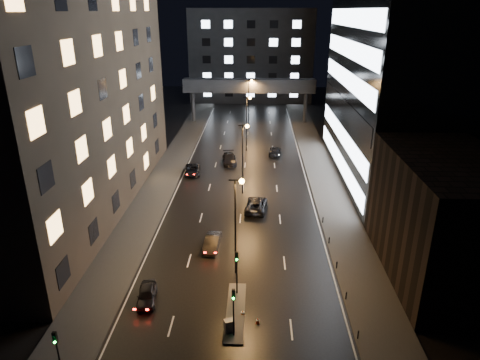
# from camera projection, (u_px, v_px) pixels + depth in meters

# --- Properties ---
(ground) EXTENTS (160.00, 160.00, 0.00)m
(ground) POSITION_uv_depth(u_px,v_px,m) (245.00, 165.00, 72.54)
(ground) COLOR black
(ground) RESTS_ON ground
(sidewalk_left) EXTENTS (5.00, 110.00, 0.15)m
(sidewalk_left) POSITION_uv_depth(u_px,v_px,m) (166.00, 174.00, 68.35)
(sidewalk_left) COLOR #383533
(sidewalk_left) RESTS_ON ground
(sidewalk_right) EXTENTS (5.00, 110.00, 0.15)m
(sidewalk_right) POSITION_uv_depth(u_px,v_px,m) (323.00, 176.00, 67.41)
(sidewalk_right) COLOR #383533
(sidewalk_right) RESTS_ON ground
(building_left) EXTENTS (15.00, 48.00, 40.00)m
(building_left) POSITION_uv_depth(u_px,v_px,m) (54.00, 50.00, 51.13)
(building_left) COLOR #2D2319
(building_left) RESTS_ON ground
(building_right_low) EXTENTS (10.00, 18.00, 12.00)m
(building_right_low) POSITION_uv_depth(u_px,v_px,m) (445.00, 218.00, 40.80)
(building_right_low) COLOR black
(building_right_low) RESTS_ON ground
(building_right_glass) EXTENTS (20.00, 36.00, 45.00)m
(building_right_glass) POSITION_uv_depth(u_px,v_px,m) (424.00, 25.00, 59.56)
(building_right_glass) COLOR black
(building_right_glass) RESTS_ON ground
(building_far) EXTENTS (34.00, 14.00, 25.00)m
(building_far) POSITION_uv_depth(u_px,v_px,m) (251.00, 55.00, 121.75)
(building_far) COLOR #333335
(building_far) RESTS_ON ground
(skybridge) EXTENTS (30.00, 3.00, 10.00)m
(skybridge) POSITION_uv_depth(u_px,v_px,m) (249.00, 86.00, 97.30)
(skybridge) COLOR #333335
(skybridge) RESTS_ON ground
(median_island) EXTENTS (1.60, 8.00, 0.15)m
(median_island) POSITION_uv_depth(u_px,v_px,m) (236.00, 311.00, 37.23)
(median_island) COLOR #383533
(median_island) RESTS_ON ground
(traffic_signal_near) EXTENTS (0.28, 0.34, 4.40)m
(traffic_signal_near) POSITION_uv_depth(u_px,v_px,m) (237.00, 266.00, 38.43)
(traffic_signal_near) COLOR black
(traffic_signal_near) RESTS_ON median_island
(traffic_signal_far) EXTENTS (0.28, 0.34, 4.40)m
(traffic_signal_far) POSITION_uv_depth(u_px,v_px,m) (234.00, 305.00, 33.33)
(traffic_signal_far) COLOR black
(traffic_signal_far) RESTS_ON median_island
(traffic_signal_corner) EXTENTS (0.28, 0.34, 4.40)m
(traffic_signal_corner) POSITION_uv_depth(u_px,v_px,m) (57.00, 349.00, 29.18)
(traffic_signal_corner) COLOR black
(traffic_signal_corner) RESTS_ON ground
(bollard_row) EXTENTS (0.12, 25.12, 0.90)m
(bollard_row) POSITION_uv_depth(u_px,v_px,m) (341.00, 280.00, 40.90)
(bollard_row) COLOR black
(bollard_row) RESTS_ON ground
(streetlight_near) EXTENTS (1.45, 0.50, 10.15)m
(streetlight_near) POSITION_uv_depth(u_px,v_px,m) (237.00, 215.00, 40.43)
(streetlight_near) COLOR black
(streetlight_near) RESTS_ON ground
(streetlight_mid_a) EXTENTS (1.45, 0.50, 10.15)m
(streetlight_mid_a) POSITION_uv_depth(u_px,v_px,m) (244.00, 150.00, 58.99)
(streetlight_mid_a) COLOR black
(streetlight_mid_a) RESTS_ON ground
(streetlight_mid_b) EXTENTS (1.45, 0.50, 10.15)m
(streetlight_mid_b) POSITION_uv_depth(u_px,v_px,m) (247.00, 117.00, 77.56)
(streetlight_mid_b) COLOR black
(streetlight_mid_b) RESTS_ON ground
(streetlight_far) EXTENTS (1.45, 0.50, 10.15)m
(streetlight_far) POSITION_uv_depth(u_px,v_px,m) (250.00, 96.00, 96.12)
(streetlight_far) COLOR black
(streetlight_far) RESTS_ON ground
(car_away_a) EXTENTS (2.13, 4.18, 1.36)m
(car_away_a) POSITION_uv_depth(u_px,v_px,m) (147.00, 295.00, 38.44)
(car_away_a) COLOR black
(car_away_a) RESTS_ON ground
(car_away_b) EXTENTS (1.86, 4.47, 1.44)m
(car_away_b) POSITION_uv_depth(u_px,v_px,m) (212.00, 243.00, 46.96)
(car_away_b) COLOR black
(car_away_b) RESTS_ON ground
(car_away_c) EXTENTS (2.88, 5.25, 1.39)m
(car_away_c) POSITION_uv_depth(u_px,v_px,m) (192.00, 170.00, 68.34)
(car_away_c) COLOR black
(car_away_c) RESTS_ON ground
(car_away_d) EXTENTS (2.93, 5.75, 1.60)m
(car_away_d) POSITION_uv_depth(u_px,v_px,m) (229.00, 159.00, 73.14)
(car_away_d) COLOR black
(car_away_d) RESTS_ON ground
(car_toward_a) EXTENTS (3.17, 5.81, 1.55)m
(car_toward_a) POSITION_uv_depth(u_px,v_px,m) (256.00, 205.00, 56.02)
(car_toward_a) COLOR black
(car_toward_a) RESTS_ON ground
(car_toward_b) EXTENTS (2.56, 5.21, 1.46)m
(car_toward_b) POSITION_uv_depth(u_px,v_px,m) (275.00, 151.00, 77.49)
(car_toward_b) COLOR black
(car_toward_b) RESTS_ON ground
(utility_cabinet) EXTENTS (0.93, 0.81, 1.09)m
(utility_cabinet) POSITION_uv_depth(u_px,v_px,m) (229.00, 326.00, 34.66)
(utility_cabinet) COLOR #525254
(utility_cabinet) RESTS_ON median_island
(cone_a) EXTENTS (0.52, 0.52, 0.50)m
(cone_a) POSITION_uv_depth(u_px,v_px,m) (243.00, 313.00, 36.78)
(cone_a) COLOR #F25A0C
(cone_a) RESTS_ON ground
(cone_b) EXTENTS (0.41, 0.41, 0.57)m
(cone_b) POSITION_uv_depth(u_px,v_px,m) (258.00, 321.00, 35.81)
(cone_b) COLOR #F83A0D
(cone_b) RESTS_ON ground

